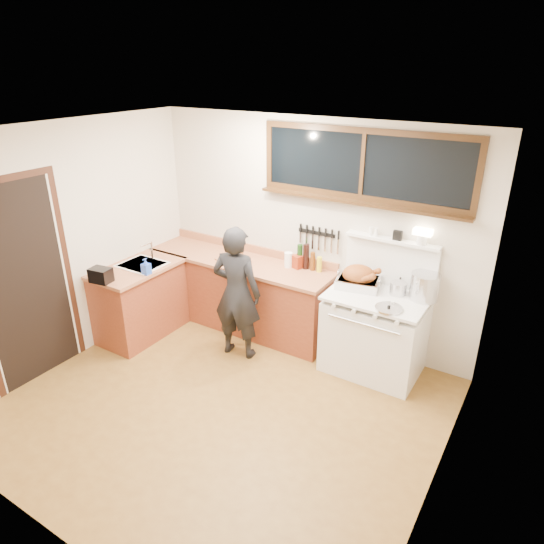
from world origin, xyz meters
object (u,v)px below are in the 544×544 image
Objects in this scene: vintage_stove at (375,331)px; man at (237,293)px; roast_turkey at (359,278)px; cutting_board at (233,257)px.

vintage_stove reaches higher than man.
cutting_board is at bearing -175.47° from roast_turkey.
vintage_stove is at bearing 20.26° from man.
man is at bearing -152.81° from roast_turkey.
roast_turkey is (1.56, 0.12, 0.05)m from cutting_board.
roast_turkey is at bearing 163.44° from vintage_stove.
man is 3.07× the size of roast_turkey.
roast_turkey is at bearing 4.53° from cutting_board.
cutting_board is at bearing -178.48° from vintage_stove.
man is 1.34m from roast_turkey.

